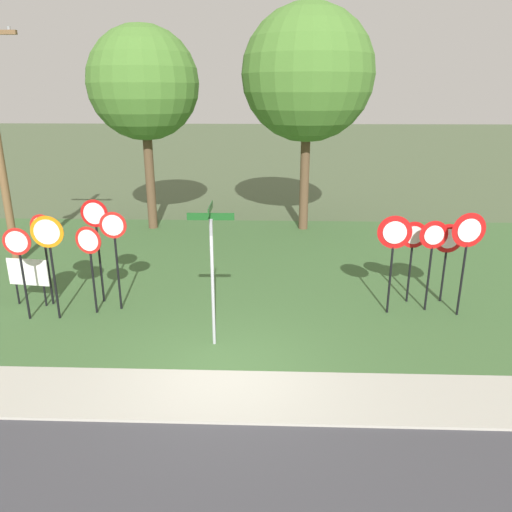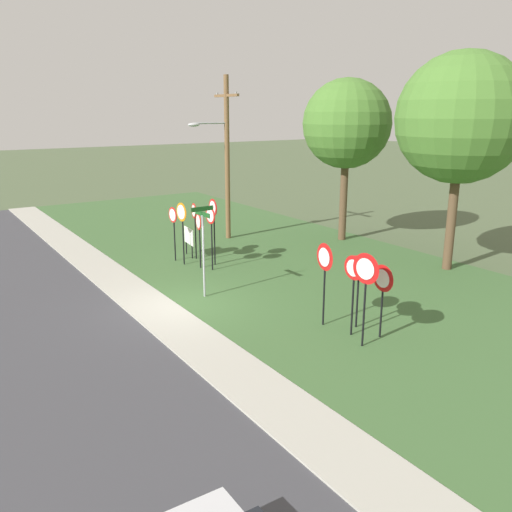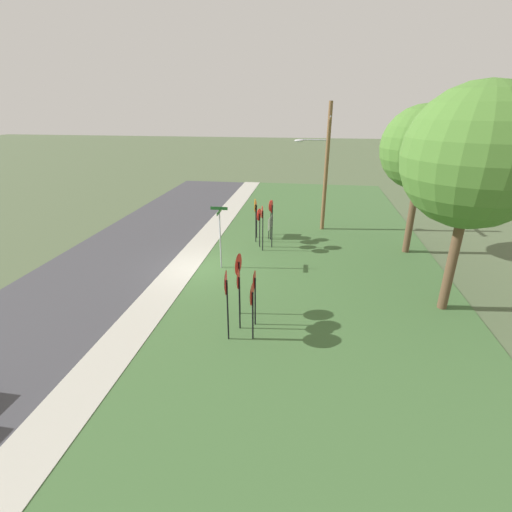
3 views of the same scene
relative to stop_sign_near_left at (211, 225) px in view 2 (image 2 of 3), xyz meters
The scene contains 20 objects.
ground_plane 4.48m from the stop_sign_near_left, 44.00° to the right, with size 160.00×160.00×0.00m, color #4C5B3D.
road_asphalt 8.38m from the stop_sign_near_left, 68.99° to the right, with size 44.00×6.40×0.01m, color #3D3D42.
sidewalk_strip 5.01m from the stop_sign_near_left, 51.09° to the right, with size 44.00×1.60×0.06m, color #ADAA9E.
grass_median 4.69m from the stop_sign_near_left, 47.24° to the left, with size 44.00×12.00×0.04m, color #3D6033.
stop_sign_near_left is the anchor object (origin of this frame).
stop_sign_near_right 1.88m from the stop_sign_near_left, behind, with size 0.64×0.14×2.40m.
stop_sign_far_left 0.76m from the stop_sign_near_left, 143.06° to the left, with size 0.70×0.11×2.74m.
stop_sign_far_center 1.47m from the stop_sign_near_left, 156.25° to the right, with size 0.76×0.11×2.57m.
stop_sign_far_right 0.64m from the stop_sign_near_left, 155.45° to the right, with size 0.67×0.16×2.24m.
stop_sign_center_tall 2.17m from the stop_sign_near_left, 162.49° to the right, with size 0.65×0.11×2.30m.
yield_sign_near_left 7.72m from the stop_sign_near_left, ahead, with size 0.70×0.11×2.33m.
yield_sign_near_right 8.42m from the stop_sign_near_left, ahead, with size 0.83×0.14×2.60m.
yield_sign_far_left 6.72m from the stop_sign_near_left, ahead, with size 0.81×0.13×2.50m.
yield_sign_far_right 8.31m from the stop_sign_near_left, ahead, with size 0.76×0.10×2.11m.
yield_sign_center 7.42m from the stop_sign_near_left, ahead, with size 0.69×0.10×2.18m.
street_name_post 3.10m from the stop_sign_near_left, 33.50° to the right, with size 0.96×0.82×3.11m.
utility_pole 5.94m from the stop_sign_near_left, 143.84° to the left, with size 2.10×2.14×7.75m.
notice_board 2.58m from the stop_sign_near_left, behind, with size 1.09×0.17×1.25m.
oak_tree_left 8.76m from the stop_sign_near_left, 97.44° to the left, with size 4.15×4.15×7.62m.
oak_tree_right 10.26m from the stop_sign_near_left, 57.58° to the left, with size 4.89×4.89×8.31m.
Camera 2 is at (14.81, -6.81, 6.17)m, focal length 37.00 mm.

